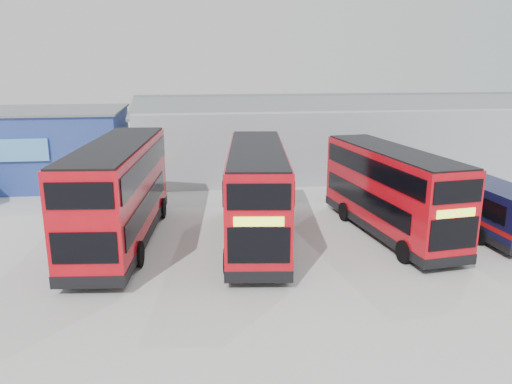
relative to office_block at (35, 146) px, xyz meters
name	(u,v)px	position (x,y,z in m)	size (l,w,h in m)	color
ground_plane	(278,275)	(14.00, -17.99, -2.58)	(120.00, 120.00, 0.00)	#ABABA5
office_block	(35,146)	(0.00, 0.00, 0.00)	(12.30, 8.32, 5.12)	navy
maintenance_shed	(333,136)	(22.00, 2.01, 0.02)	(30.50, 12.00, 5.89)	#999EA7
double_decker_left	(120,195)	(7.39, -13.39, -0.21)	(3.81, 11.45, 4.76)	red
double_decker_centre	(257,196)	(13.69, -14.01, -0.32)	(3.88, 10.96, 4.54)	red
double_decker_right	(390,193)	(20.26, -13.85, -0.46)	(3.63, 10.29, 4.27)	red
single_decker_blue	(468,201)	(24.87, -13.04, -1.27)	(2.83, 9.87, 2.64)	black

